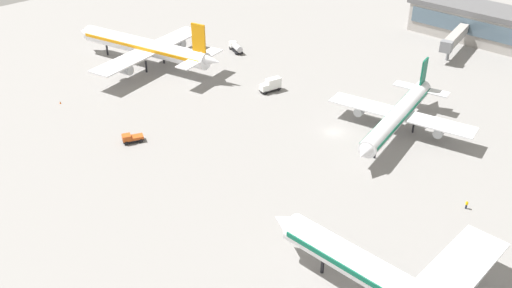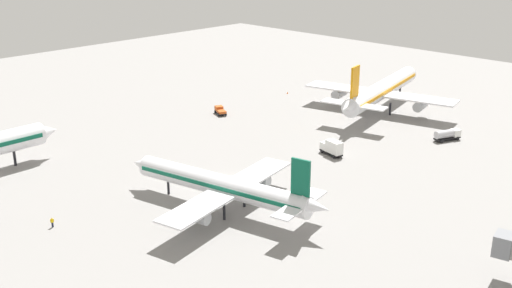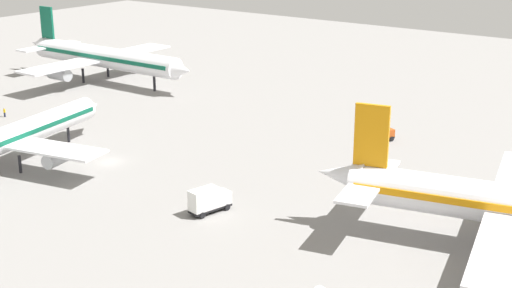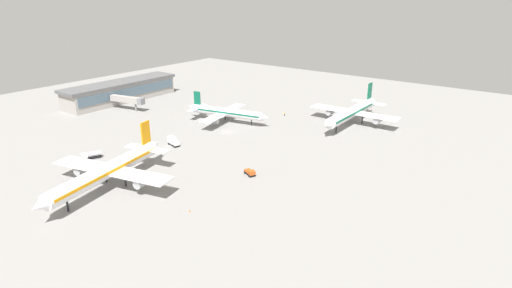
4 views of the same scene
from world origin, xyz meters
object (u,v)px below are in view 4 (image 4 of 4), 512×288
(pushback_tractor, at_px, (250,172))
(catering_truck, at_px, (173,141))
(ground_crew_worker, at_px, (284,114))
(fuel_truck, at_px, (91,155))
(airplane_distant, at_px, (107,171))
(airplane_at_gate, at_px, (226,112))
(airplane_taxiing, at_px, (352,112))
(safety_cone_near_gate, at_px, (190,211))

(pushback_tractor, height_order, catering_truck, catering_truck)
(ground_crew_worker, bearing_deg, fuel_truck, -89.45)
(airplane_distant, bearing_deg, airplane_at_gate, 179.41)
(airplane_distant, bearing_deg, pushback_tractor, 126.32)
(airplane_at_gate, relative_size, pushback_tractor, 8.38)
(airplane_taxiing, bearing_deg, pushback_tractor, -2.62)
(catering_truck, distance_m, safety_cone_near_gate, 51.75)
(pushback_tractor, bearing_deg, airplane_taxiing, 113.02)
(airplane_at_gate, distance_m, airplane_taxiing, 54.69)
(airplane_at_gate, distance_m, ground_crew_worker, 28.33)
(fuel_truck, xyz_separation_m, pushback_tractor, (-21.84, 52.19, -0.42))
(airplane_distant, relative_size, fuel_truck, 7.54)
(airplane_taxiing, xyz_separation_m, fuel_truck, (90.68, -54.92, -4.07))
(airplane_at_gate, distance_m, airplane_distant, 71.97)
(airplane_taxiing, relative_size, airplane_distant, 1.00)
(airplane_distant, height_order, fuel_truck, airplane_distant)
(pushback_tractor, bearing_deg, fuel_truck, -132.01)
(airplane_distant, height_order, safety_cone_near_gate, airplane_distant)
(airplane_taxiing, bearing_deg, ground_crew_worker, -78.08)
(airplane_at_gate, distance_m, catering_truck, 34.71)
(fuel_truck, xyz_separation_m, safety_cone_near_gate, (5.94, 53.56, -1.09))
(airplane_taxiing, bearing_deg, catering_truck, -33.39)
(airplane_taxiing, height_order, catering_truck, airplane_taxiing)
(airplane_taxiing, height_order, ground_crew_worker, airplane_taxiing)
(safety_cone_near_gate, bearing_deg, ground_crew_worker, -162.10)
(catering_truck, xyz_separation_m, safety_cone_near_gate, (31.86, 40.76, -1.40))
(pushback_tractor, bearing_deg, airplane_distant, -105.69)
(pushback_tractor, xyz_separation_m, safety_cone_near_gate, (27.78, 1.37, -0.67))
(airplane_at_gate, distance_m, safety_cone_near_gate, 79.75)
(airplane_distant, bearing_deg, fuel_truck, -124.90)
(airplane_taxiing, relative_size, pushback_tractor, 10.28)
(ground_crew_worker, bearing_deg, safety_cone_near_gate, -55.31)
(airplane_at_gate, bearing_deg, safety_cone_near_gate, -67.74)
(pushback_tractor, height_order, safety_cone_near_gate, pushback_tractor)
(catering_truck, distance_m, ground_crew_worker, 59.32)
(airplane_distant, height_order, catering_truck, airplane_distant)
(fuel_truck, height_order, safety_cone_near_gate, fuel_truck)
(airplane_taxiing, height_order, airplane_distant, airplane_distant)
(catering_truck, height_order, safety_cone_near_gate, catering_truck)
(ground_crew_worker, xyz_separation_m, safety_cone_near_gate, (90.00, 29.07, -0.55))
(airplane_taxiing, bearing_deg, airplane_distant, -17.14)
(airplane_taxiing, distance_m, pushback_tractor, 69.04)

